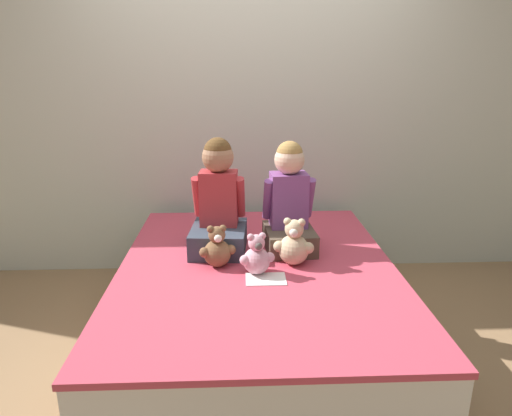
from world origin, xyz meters
TOP-DOWN VIEW (x-y plane):
  - ground_plane at (0.00, 0.00)m, footprint 14.00×14.00m
  - wall_behind_bed at (0.00, 1.11)m, footprint 8.00×0.06m
  - bed at (0.00, 0.00)m, footprint 1.55×1.96m
  - child_on_left at (-0.22, 0.26)m, footprint 0.35×0.40m
  - child_on_right at (0.20, 0.26)m, footprint 0.32×0.37m
  - teddy_bear_held_by_left_child at (-0.22, -0.00)m, footprint 0.20×0.15m
  - teddy_bear_held_by_right_child at (0.20, 0.01)m, footprint 0.22×0.17m
  - teddy_bear_between_children at (-0.01, -0.10)m, footprint 0.19×0.14m
  - sign_card at (0.04, -0.18)m, footprint 0.21×0.15m

SIDE VIEW (x-z plane):
  - ground_plane at x=0.00m, z-range 0.00..0.00m
  - bed at x=0.00m, z-range 0.00..0.50m
  - sign_card at x=0.04m, z-range 0.50..0.51m
  - teddy_bear_between_children at x=-0.01m, z-range 0.49..0.72m
  - teddy_bear_held_by_left_child at x=-0.22m, z-range 0.48..0.73m
  - teddy_bear_held_by_right_child at x=0.20m, z-range 0.48..0.75m
  - child_on_left at x=-0.22m, z-range 0.44..1.12m
  - child_on_right at x=0.20m, z-range 0.46..1.11m
  - wall_behind_bed at x=0.00m, z-range 0.00..2.50m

